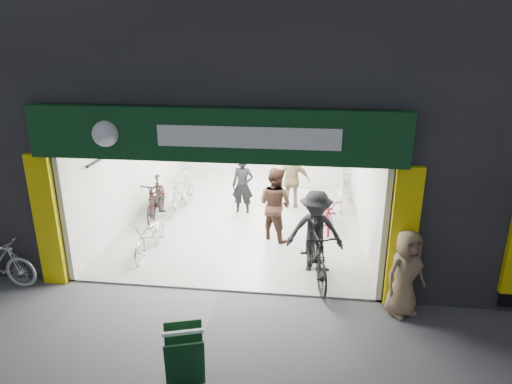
% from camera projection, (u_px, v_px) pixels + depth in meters
% --- Properties ---
extents(ground, '(60.00, 60.00, 0.00)m').
position_uv_depth(ground, '(219.00, 291.00, 8.66)').
color(ground, '#56565B').
rests_on(ground, ground).
extents(building, '(17.00, 10.27, 8.00)m').
position_uv_depth(building, '(287.00, 46.00, 11.79)').
color(building, '#232326').
rests_on(building, ground).
extents(bike_left_front, '(0.65, 1.67, 0.86)m').
position_uv_depth(bike_left_front, '(150.00, 236.00, 10.00)').
color(bike_left_front, '#BABBC0').
rests_on(bike_left_front, ground).
extents(bike_left_midfront, '(0.71, 1.90, 1.12)m').
position_uv_depth(bike_left_midfront, '(156.00, 199.00, 11.80)').
color(bike_left_midfront, black).
rests_on(bike_left_midfront, ground).
extents(bike_left_midback, '(0.74, 1.66, 0.85)m').
position_uv_depth(bike_left_midback, '(157.00, 196.00, 12.47)').
color(bike_left_midback, maroon).
rests_on(bike_left_midback, ground).
extents(bike_left_back, '(0.74, 1.79, 1.04)m').
position_uv_depth(bike_left_back, '(182.00, 193.00, 12.35)').
color(bike_left_back, '#A6A7AB').
rests_on(bike_left_back, ground).
extents(bike_right_front, '(0.93, 2.02, 1.17)m').
position_uv_depth(bike_right_front, '(316.00, 254.00, 8.85)').
color(bike_right_front, black).
rests_on(bike_right_front, ground).
extents(bike_right_mid, '(0.61, 1.67, 0.87)m').
position_uv_depth(bike_right_mid, '(329.00, 212.00, 11.33)').
color(bike_right_mid, maroon).
rests_on(bike_right_mid, ground).
extents(bike_right_back, '(0.63, 2.00, 1.19)m').
position_uv_depth(bike_right_back, '(341.00, 185.00, 12.76)').
color(bike_right_back, silver).
rests_on(bike_right_back, ground).
extents(customer_a, '(0.60, 0.42, 1.59)m').
position_uv_depth(customer_a, '(243.00, 186.00, 12.10)').
color(customer_a, black).
rests_on(customer_a, ground).
extents(customer_b, '(1.08, 1.02, 1.77)m').
position_uv_depth(customer_b, '(275.00, 204.00, 10.55)').
color(customer_b, '#3C251B').
rests_on(customer_b, ground).
extents(customer_c, '(1.14, 0.66, 1.75)m').
position_uv_depth(customer_c, '(315.00, 232.00, 9.10)').
color(customer_c, black).
rests_on(customer_c, ground).
extents(customer_d, '(0.98, 0.43, 1.65)m').
position_uv_depth(customer_d, '(292.00, 181.00, 12.42)').
color(customer_d, olive).
rests_on(customer_d, ground).
extents(pedestrian_near, '(0.91, 0.82, 1.56)m').
position_uv_depth(pedestrian_near, '(405.00, 273.00, 7.74)').
color(pedestrian_near, '#89714F').
rests_on(pedestrian_near, ground).
extents(sandwich_board, '(0.67, 0.68, 0.83)m').
position_uv_depth(sandwich_board, '(184.00, 356.00, 6.27)').
color(sandwich_board, '#0D3517').
rests_on(sandwich_board, ground).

